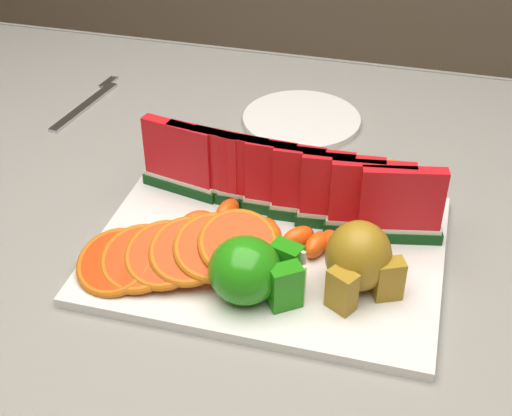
{
  "coord_description": "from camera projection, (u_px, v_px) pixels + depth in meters",
  "views": [
    {
      "loc": [
        0.25,
        -0.67,
        1.3
      ],
      "look_at": [
        0.08,
        -0.02,
        0.81
      ],
      "focal_mm": 50.0,
      "sensor_mm": 36.0,
      "label": 1
    }
  ],
  "objects": [
    {
      "name": "orange_fan_front",
      "position": [
        176.0,
        253.0,
        0.78
      ],
      "size": [
        0.24,
        0.15,
        0.06
      ],
      "color": "orange",
      "rests_on": "platter"
    },
    {
      "name": "platter",
      "position": [
        269.0,
        248.0,
        0.84
      ],
      "size": [
        0.4,
        0.3,
        0.01
      ],
      "color": "silver",
      "rests_on": "tablecloth"
    },
    {
      "name": "side_plate",
      "position": [
        301.0,
        120.0,
        1.09
      ],
      "size": [
        0.22,
        0.22,
        0.01
      ],
      "color": "silver",
      "rests_on": "tablecloth"
    },
    {
      "name": "fork",
      "position": [
        87.0,
        104.0,
        1.14
      ],
      "size": [
        0.04,
        0.2,
        0.0
      ],
      "color": "silver",
      "rests_on": "tablecloth"
    },
    {
      "name": "apple_cluster",
      "position": [
        252.0,
        271.0,
        0.75
      ],
      "size": [
        0.11,
        0.09,
        0.07
      ],
      "color": "#237E0F",
      "rests_on": "platter"
    },
    {
      "name": "pear_cluster",
      "position": [
        359.0,
        259.0,
        0.75
      ],
      "size": [
        0.09,
        0.1,
        0.08
      ],
      "color": "#A06711",
      "rests_on": "platter"
    },
    {
      "name": "tangerine_segments",
      "position": [
        278.0,
        232.0,
        0.83
      ],
      "size": [
        0.24,
        0.08,
        0.03
      ],
      "color": "#EA4C20",
      "rests_on": "platter"
    },
    {
      "name": "orange_fan_back",
      "position": [
        302.0,
        174.0,
        0.92
      ],
      "size": [
        0.33,
        0.1,
        0.04
      ],
      "color": "orange",
      "rests_on": "platter"
    },
    {
      "name": "table",
      "position": [
        204.0,
        282.0,
        0.95
      ],
      "size": [
        1.4,
        0.9,
        0.75
      ],
      "color": "#523A1D",
      "rests_on": "ground"
    },
    {
      "name": "watermelon_row",
      "position": [
        285.0,
        182.0,
        0.86
      ],
      "size": [
        0.39,
        0.07,
        0.1
      ],
      "color": "#0A380B",
      "rests_on": "platter"
    },
    {
      "name": "tablecloth",
      "position": [
        202.0,
        246.0,
        0.92
      ],
      "size": [
        1.53,
        1.03,
        0.2
      ],
      "color": "gray",
      "rests_on": "table"
    }
  ]
}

